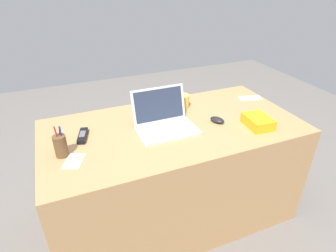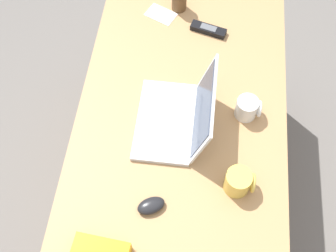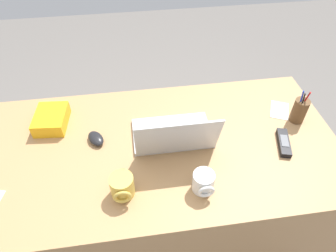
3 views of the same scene
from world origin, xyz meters
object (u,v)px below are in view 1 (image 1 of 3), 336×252
at_px(computer_mouse, 217,120).
at_px(coffee_mug_tall, 140,107).
at_px(laptop, 164,122).
at_px(snack_bag, 258,121).
at_px(coffee_mug_white, 183,101).
at_px(pen_holder, 61,146).
at_px(cordless_phone, 83,136).

relative_size(computer_mouse, coffee_mug_tall, 1.02).
relative_size(laptop, snack_bag, 1.95).
distance_m(laptop, computer_mouse, 0.34).
bearing_deg(laptop, computer_mouse, -9.02).
height_order(coffee_mug_white, pen_holder, pen_holder).
distance_m(laptop, pen_holder, 0.60).
xyz_separation_m(coffee_mug_white, coffee_mug_tall, (-0.30, 0.02, -0.00)).
bearing_deg(coffee_mug_white, pen_holder, -160.68).
xyz_separation_m(laptop, coffee_mug_white, (0.23, 0.23, -0.00)).
relative_size(pen_holder, snack_bag, 0.96).
bearing_deg(pen_holder, coffee_mug_tall, 30.83).
distance_m(laptop, coffee_mug_white, 0.33).
relative_size(laptop, cordless_phone, 2.18).
height_order(computer_mouse, cordless_phone, computer_mouse).
xyz_separation_m(cordless_phone, pen_holder, (-0.12, -0.14, 0.05)).
relative_size(coffee_mug_white, snack_bag, 0.57).
relative_size(laptop, computer_mouse, 3.62).
xyz_separation_m(coffee_mug_white, cordless_phone, (-0.70, -0.15, -0.03)).
bearing_deg(computer_mouse, coffee_mug_tall, 115.12).
bearing_deg(cordless_phone, coffee_mug_white, 12.01).
bearing_deg(laptop, pen_holder, -174.63).
height_order(computer_mouse, pen_holder, pen_holder).
distance_m(computer_mouse, coffee_mug_white, 0.31).
xyz_separation_m(computer_mouse, coffee_mug_tall, (-0.41, 0.31, 0.03)).
distance_m(laptop, coffee_mug_tall, 0.27).
bearing_deg(pen_holder, coffee_mug_white, 19.32).
bearing_deg(pen_holder, cordless_phone, 48.75).
distance_m(cordless_phone, snack_bag, 1.05).
xyz_separation_m(cordless_phone, snack_bag, (1.01, -0.27, 0.02)).
bearing_deg(laptop, coffee_mug_white, 45.43).
distance_m(laptop, snack_bag, 0.57).
xyz_separation_m(laptop, computer_mouse, (0.34, -0.05, -0.03)).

